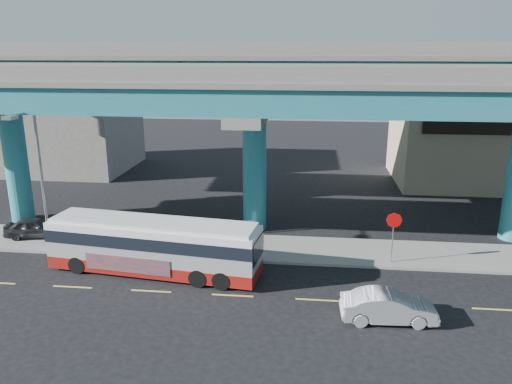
# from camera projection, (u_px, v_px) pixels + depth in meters

# --- Properties ---
(ground) EXTENTS (120.00, 120.00, 0.00)m
(ground) POSITION_uv_depth(u_px,v_px,m) (234.00, 293.00, 24.04)
(ground) COLOR black
(ground) RESTS_ON ground
(sidewalk) EXTENTS (70.00, 4.00, 0.15)m
(sidewalk) POSITION_uv_depth(u_px,v_px,m) (248.00, 248.00, 29.27)
(sidewalk) COLOR gray
(sidewalk) RESTS_ON ground
(lane_markings) EXTENTS (58.00, 0.12, 0.01)m
(lane_markings) POSITION_uv_depth(u_px,v_px,m) (233.00, 295.00, 23.75)
(lane_markings) COLOR #D8C64C
(lane_markings) RESTS_ON ground
(viaduct) EXTENTS (52.00, 12.40, 11.70)m
(viaduct) POSITION_uv_depth(u_px,v_px,m) (255.00, 86.00, 30.20)
(viaduct) COLOR #206F7B
(viaduct) RESTS_ON ground
(building_beige) EXTENTS (14.00, 10.23, 7.00)m
(building_beige) POSITION_uv_depth(u_px,v_px,m) (479.00, 142.00, 43.10)
(building_beige) COLOR tan
(building_beige) RESTS_ON ground
(building_concrete) EXTENTS (12.00, 10.00, 9.00)m
(building_concrete) POSITION_uv_depth(u_px,v_px,m) (65.00, 122.00, 47.83)
(building_concrete) COLOR gray
(building_concrete) RESTS_ON ground
(transit_bus) EXTENTS (11.38, 3.79, 2.87)m
(transit_bus) POSITION_uv_depth(u_px,v_px,m) (154.00, 244.00, 25.80)
(transit_bus) COLOR maroon
(transit_bus) RESTS_ON ground
(sedan) EXTENTS (1.80, 4.20, 1.34)m
(sedan) POSITION_uv_depth(u_px,v_px,m) (388.00, 307.00, 21.38)
(sedan) COLOR #A7A7AC
(sedan) RESTS_ON ground
(parked_car) EXTENTS (2.83, 4.11, 1.21)m
(parked_car) POSITION_uv_depth(u_px,v_px,m) (35.00, 227.00, 30.60)
(parked_car) COLOR #29292D
(parked_car) RESTS_ON sidewalk
(street_lamp) EXTENTS (0.50, 2.63, 8.15)m
(street_lamp) POSITION_uv_depth(u_px,v_px,m) (34.00, 162.00, 27.02)
(street_lamp) COLOR gray
(street_lamp) RESTS_ON sidewalk
(stop_sign) EXTENTS (0.85, 0.08, 2.83)m
(stop_sign) POSITION_uv_depth(u_px,v_px,m) (394.00, 226.00, 26.57)
(stop_sign) COLOR gray
(stop_sign) RESTS_ON sidewalk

